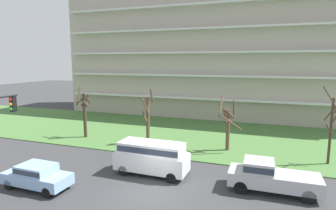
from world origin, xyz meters
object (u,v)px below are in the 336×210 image
object	(u,v)px
pickup_silver_center_left	(269,176)
van_white_center_right	(152,156)
tree_far_left	(84,112)
tree_left	(148,118)
tree_center	(228,125)
sedan_blue_near_left	(37,175)
tree_right	(331,127)

from	to	relation	value
pickup_silver_center_left	van_white_center_right	world-z (taller)	van_white_center_right
tree_far_left	tree_left	world-z (taller)	tree_left
tree_center	sedan_blue_near_left	distance (m)	15.66
tree_center	tree_far_left	bearing A→B (deg)	-178.06
tree_far_left	pickup_silver_center_left	size ratio (longest dim) A/B	0.99
sedan_blue_near_left	van_white_center_right	world-z (taller)	van_white_center_right
tree_far_left	sedan_blue_near_left	distance (m)	12.14
tree_center	tree_right	bearing A→B (deg)	-5.33
tree_left	tree_center	world-z (taller)	tree_left
sedan_blue_near_left	tree_right	bearing A→B (deg)	31.77
tree_far_left	tree_left	xyz separation A→B (m)	(7.19, 0.14, -0.23)
tree_left	tree_right	bearing A→B (deg)	-1.38
tree_far_left	van_white_center_right	world-z (taller)	tree_far_left
tree_right	van_white_center_right	bearing A→B (deg)	-152.49
tree_right	van_white_center_right	size ratio (longest dim) A/B	1.19
tree_far_left	tree_center	xyz separation A→B (m)	(14.80, 0.50, -0.38)
tree_far_left	sedan_blue_near_left	xyz separation A→B (m)	(4.43, -11.13, -1.94)
sedan_blue_near_left	tree_far_left	bearing A→B (deg)	112.69
tree_far_left	van_white_center_right	xyz separation A→B (m)	(10.45, -6.63, -1.41)
tree_far_left	tree_center	distance (m)	14.81
tree_center	pickup_silver_center_left	size ratio (longest dim) A/B	0.90
tree_left	tree_center	bearing A→B (deg)	2.74
van_white_center_right	tree_far_left	bearing A→B (deg)	-31.71
tree_right	sedan_blue_near_left	size ratio (longest dim) A/B	1.40
tree_left	tree_center	xyz separation A→B (m)	(7.61, 0.36, -0.15)
tree_center	pickup_silver_center_left	bearing A→B (deg)	-63.41
tree_far_left	pickup_silver_center_left	bearing A→B (deg)	-19.86
tree_center	sedan_blue_near_left	world-z (taller)	tree_center
tree_far_left	van_white_center_right	distance (m)	12.45
tree_left	pickup_silver_center_left	size ratio (longest dim) A/B	1.01
pickup_silver_center_left	van_white_center_right	bearing A→B (deg)	-0.68
pickup_silver_center_left	sedan_blue_near_left	bearing A→B (deg)	17.22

